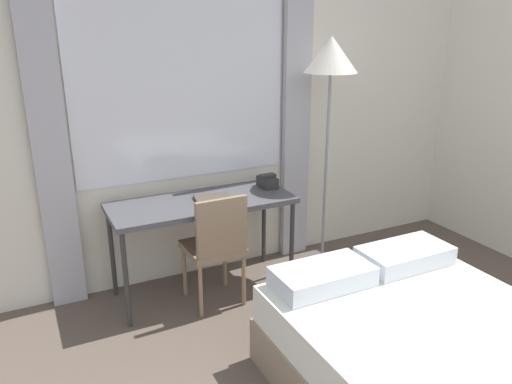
{
  "coord_description": "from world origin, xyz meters",
  "views": [
    {
      "loc": [
        -1.67,
        -0.35,
        2.01
      ],
      "look_at": [
        -0.22,
        2.57,
        0.9
      ],
      "focal_mm": 35.0,
      "sensor_mm": 36.0,
      "label": 1
    }
  ],
  "objects_px": {
    "desk": "(202,208)",
    "book": "(213,199)",
    "standing_lamp": "(331,68)",
    "bed": "(455,382)",
    "desk_chair": "(216,243)",
    "telephone": "(267,181)"
  },
  "relations": [
    {
      "from": "desk_chair",
      "to": "telephone",
      "type": "bearing_deg",
      "value": 26.93
    },
    {
      "from": "telephone",
      "to": "book",
      "type": "xyz_separation_m",
      "value": [
        -0.51,
        -0.11,
        -0.03
      ]
    },
    {
      "from": "telephone",
      "to": "desk_chair",
      "type": "bearing_deg",
      "value": -151.93
    },
    {
      "from": "bed",
      "to": "standing_lamp",
      "type": "relative_size",
      "value": 1.03
    },
    {
      "from": "desk_chair",
      "to": "book",
      "type": "relative_size",
      "value": 2.98
    },
    {
      "from": "bed",
      "to": "standing_lamp",
      "type": "xyz_separation_m",
      "value": [
        0.45,
        1.89,
        1.41
      ]
    },
    {
      "from": "desk_chair",
      "to": "standing_lamp",
      "type": "xyz_separation_m",
      "value": [
        1.09,
        0.23,
        1.18
      ]
    },
    {
      "from": "standing_lamp",
      "to": "book",
      "type": "height_order",
      "value": "standing_lamp"
    },
    {
      "from": "desk",
      "to": "telephone",
      "type": "bearing_deg",
      "value": 6.73
    },
    {
      "from": "desk_chair",
      "to": "book",
      "type": "height_order",
      "value": "desk_chair"
    },
    {
      "from": "desk",
      "to": "bed",
      "type": "height_order",
      "value": "desk"
    },
    {
      "from": "desk",
      "to": "book",
      "type": "height_order",
      "value": "book"
    },
    {
      "from": "desk",
      "to": "book",
      "type": "relative_size",
      "value": 4.69
    },
    {
      "from": "desk_chair",
      "to": "standing_lamp",
      "type": "bearing_deg",
      "value": 10.92
    },
    {
      "from": "desk_chair",
      "to": "book",
      "type": "distance_m",
      "value": 0.34
    },
    {
      "from": "desk",
      "to": "desk_chair",
      "type": "bearing_deg",
      "value": -87.1
    },
    {
      "from": "desk_chair",
      "to": "telephone",
      "type": "xyz_separation_m",
      "value": [
        0.58,
        0.31,
        0.3
      ]
    },
    {
      "from": "standing_lamp",
      "to": "desk",
      "type": "bearing_deg",
      "value": 179.67
    },
    {
      "from": "desk_chair",
      "to": "book",
      "type": "xyz_separation_m",
      "value": [
        0.07,
        0.2,
        0.27
      ]
    },
    {
      "from": "bed",
      "to": "telephone",
      "type": "height_order",
      "value": "telephone"
    },
    {
      "from": "bed",
      "to": "standing_lamp",
      "type": "bearing_deg",
      "value": 76.68
    },
    {
      "from": "standing_lamp",
      "to": "book",
      "type": "xyz_separation_m",
      "value": [
        -1.02,
        -0.03,
        -0.91
      ]
    }
  ]
}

